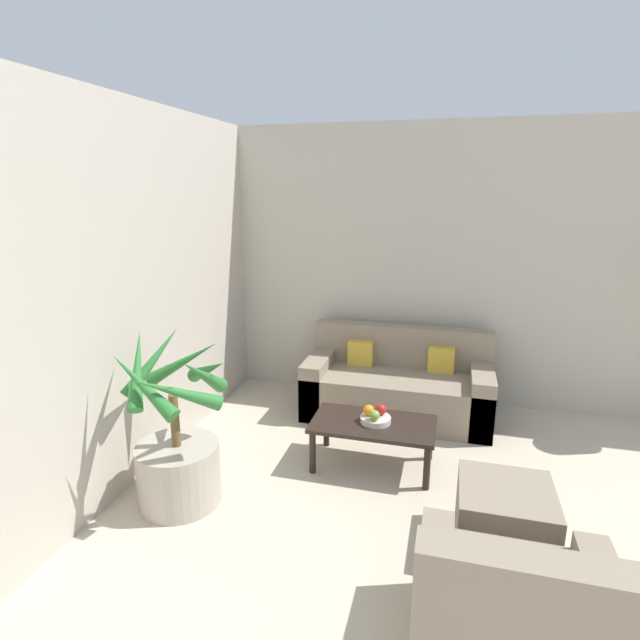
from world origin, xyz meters
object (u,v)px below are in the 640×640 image
sofa_loveseat (397,387)px  apple_red (381,409)px  coffee_table (373,428)px  orange_fruit (369,410)px  apple_green (375,415)px  ottoman (504,519)px  fruit_bowl (376,419)px  potted_palm (178,451)px  armchair (518,628)px

sofa_loveseat → apple_red: sofa_loveseat is taller
coffee_table → orange_fruit: bearing=157.0°
apple_green → sofa_loveseat: bearing=86.7°
sofa_loveseat → ottoman: sofa_loveseat is taller
fruit_bowl → coffee_table: bearing=-160.0°
sofa_loveseat → apple_green: 1.05m
fruit_bowl → sofa_loveseat: bearing=86.4°
fruit_bowl → ottoman: bearing=-39.1°
fruit_bowl → apple_red: size_ratio=2.79×
ottoman → potted_palm: bearing=-177.9°
sofa_loveseat → ottoman: size_ratio=3.15×
sofa_loveseat → fruit_bowl: size_ratio=7.30×
coffee_table → apple_red: (0.05, 0.06, 0.14)m
coffee_table → ottoman: size_ratio=1.73×
sofa_loveseat → fruit_bowl: sofa_loveseat is taller
sofa_loveseat → orange_fruit: bearing=-96.9°
potted_palm → coffee_table: size_ratio=1.30×
ottoman → sofa_loveseat: bearing=116.0°
coffee_table → apple_red: bearing=49.5°
coffee_table → apple_green: apple_green is taller
potted_palm → apple_green: 1.43m
sofa_loveseat → armchair: (0.81, -2.54, -0.01)m
orange_fruit → ottoman: bearing=-37.9°
sofa_loveseat → apple_green: size_ratio=21.47×
sofa_loveseat → ottoman: (0.82, -1.69, -0.08)m
apple_green → armchair: (0.87, -1.51, -0.19)m
sofa_loveseat → armchair: 2.67m
apple_green → ottoman: 1.13m
potted_palm → apple_red: bearing=34.1°
coffee_table → orange_fruit: 0.14m
fruit_bowl → orange_fruit: bearing=167.7°
apple_green → armchair: armchair is taller
coffee_table → armchair: bearing=-60.7°
coffee_table → orange_fruit: orange_fruit is taller
orange_fruit → potted_palm: bearing=-145.1°
armchair → potted_palm: bearing=159.6°
potted_palm → ottoman: size_ratio=2.24×
ottoman → orange_fruit: bearing=142.1°
potted_palm → ottoman: 2.11m
apple_red → armchair: size_ratio=0.10×
potted_palm → armchair: 2.23m
apple_red → sofa_loveseat: bearing=88.3°
apple_red → apple_green: (-0.03, -0.11, -0.00)m
potted_palm → sofa_loveseat: 2.19m
apple_green → ottoman: size_ratio=0.15×
potted_palm → apple_red: size_ratio=14.49×
potted_palm → sofa_loveseat: size_ratio=0.71×
coffee_table → apple_red: apple_red is taller
apple_green → apple_red: bearing=74.0°
coffee_table → orange_fruit: size_ratio=11.18×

